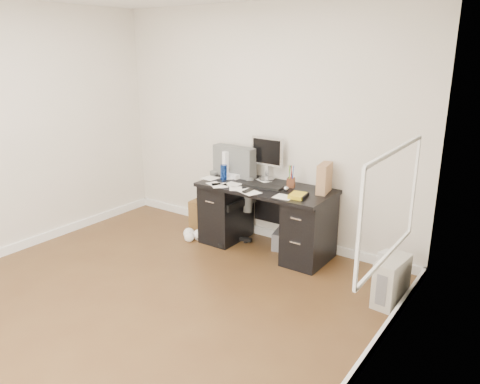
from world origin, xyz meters
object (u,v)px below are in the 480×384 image
object	(u,v)px
office_chair	(225,195)
pc_tower	(391,281)
desk	(266,216)
wicker_basket	(211,215)
keyboard	(263,186)
lcd_monitor	(267,158)

from	to	relation	value
office_chair	pc_tower	distance (m)	2.16
desk	wicker_basket	world-z (taller)	desk
keyboard	pc_tower	xyz separation A→B (m)	(1.57, -0.31, -0.55)
wicker_basket	keyboard	bearing A→B (deg)	-9.62
wicker_basket	desk	bearing A→B (deg)	-6.38
lcd_monitor	office_chair	bearing A→B (deg)	-148.65
wicker_basket	pc_tower	bearing A→B (deg)	-10.62
office_chair	wicker_basket	world-z (taller)	office_chair
lcd_monitor	pc_tower	world-z (taller)	lcd_monitor
keyboard	desk	bearing A→B (deg)	72.42
office_chair	lcd_monitor	bearing A→B (deg)	33.51
lcd_monitor	office_chair	world-z (taller)	lcd_monitor
office_chair	pc_tower	xyz separation A→B (m)	(2.11, -0.34, -0.34)
office_chair	desk	bearing A→B (deg)	3.72
desk	office_chair	size ratio (longest dim) A/B	1.35
desk	lcd_monitor	distance (m)	0.66
lcd_monitor	keyboard	world-z (taller)	lcd_monitor
desk	keyboard	xyz separation A→B (m)	(-0.01, -0.05, 0.36)
desk	keyboard	bearing A→B (deg)	-102.99
keyboard	wicker_basket	bearing A→B (deg)	165.79
office_chair	pc_tower	size ratio (longest dim) A/B	2.57
lcd_monitor	pc_tower	xyz separation A→B (m)	(1.69, -0.59, -0.79)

